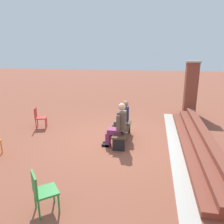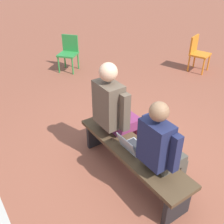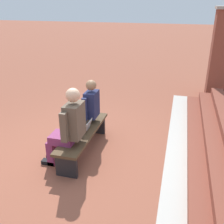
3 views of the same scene
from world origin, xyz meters
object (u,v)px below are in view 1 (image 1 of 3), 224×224
object	(u,v)px
person_adult	(118,124)
plastic_chair_near_bench_left	(41,190)
person_student	(122,118)
bench	(122,131)
plastic_chair_far_right	(39,116)
laptop	(123,127)

from	to	relation	value
person_adult	plastic_chair_near_bench_left	distance (m)	3.39
person_student	bench	bearing A→B (deg)	8.84
plastic_chair_far_right	plastic_chair_near_bench_left	distance (m)	5.05
bench	plastic_chair_far_right	bearing A→B (deg)	-101.20
plastic_chair_far_right	person_student	bearing A→B (deg)	85.59
laptop	person_adult	bearing A→B (deg)	-10.23
laptop	plastic_chair_far_right	size ratio (longest dim) A/B	0.38
plastic_chair_near_bench_left	person_adult	bearing A→B (deg)	164.35
bench	person_adult	world-z (taller)	person_adult
bench	person_adult	size ratio (longest dim) A/B	1.25
person_adult	plastic_chair_far_right	size ratio (longest dim) A/B	1.71
person_student	person_adult	bearing A→B (deg)	-0.45
laptop	plastic_chair_far_right	bearing A→B (deg)	-100.99
person_student	person_adult	xyz separation A→B (m)	(0.88, -0.01, 0.05)
bench	plastic_chair_near_bench_left	world-z (taller)	plastic_chair_near_bench_left
laptop	plastic_chair_near_bench_left	size ratio (longest dim) A/B	0.38
bench	plastic_chair_far_right	xyz separation A→B (m)	(-0.68, -3.46, 0.13)
bench	person_student	xyz separation A→B (m)	(-0.42, -0.07, 0.35)
person_student	person_adult	world-z (taller)	person_adult
person_adult	plastic_chair_far_right	xyz separation A→B (m)	(-1.14, -3.38, -0.27)
person_student	plastic_chair_near_bench_left	world-z (taller)	person_student
laptop	person_student	bearing A→B (deg)	-169.30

